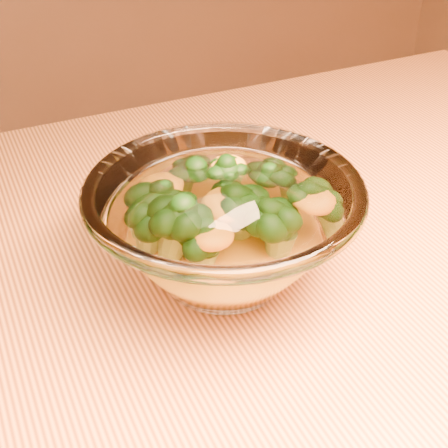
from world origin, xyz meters
name	(u,v)px	position (x,y,z in m)	size (l,w,h in m)	color
table	(207,394)	(0.00, 0.00, 0.65)	(1.20, 0.80, 0.75)	#E38C44
glass_bowl	(224,229)	(0.03, 0.03, 0.80)	(0.22, 0.22, 0.10)	white
cheese_sauce	(224,249)	(0.03, 0.03, 0.78)	(0.11, 0.11, 0.03)	orange
broccoli_heap	(221,212)	(0.03, 0.04, 0.82)	(0.16, 0.13, 0.07)	black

